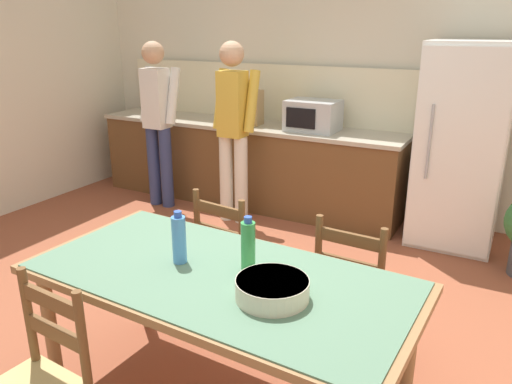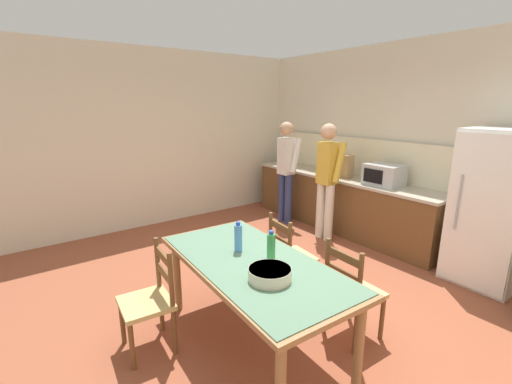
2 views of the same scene
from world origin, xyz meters
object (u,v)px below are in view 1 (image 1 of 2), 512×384
(paper_bag, at_px, (250,107))
(person_at_counter, at_px, (233,124))
(refrigerator, at_px, (462,147))
(chair_side_far_right, at_px, (355,290))
(microwave, at_px, (313,116))
(bottle_near_centre, at_px, (179,239))
(chair_side_far_left, at_px, (232,256))
(person_at_sink, at_px, (158,117))
(bottle_off_centre, at_px, (248,245))
(dining_table, at_px, (219,288))
(serving_bowl, at_px, (272,288))

(paper_bag, xyz_separation_m, person_at_counter, (0.09, -0.51, -0.08))
(refrigerator, xyz_separation_m, person_at_counter, (-2.01, -0.50, 0.10))
(paper_bag, relative_size, chair_side_far_right, 0.40)
(chair_side_far_right, bearing_deg, microwave, -58.53)
(bottle_near_centre, height_order, person_at_counter, person_at_counter)
(chair_side_far_right, xyz_separation_m, chair_side_far_left, (-0.85, 0.04, 0.00))
(bottle_near_centre, relative_size, person_at_sink, 0.16)
(chair_side_far_left, bearing_deg, bottle_off_centre, 133.35)
(person_at_sink, bearing_deg, bottle_off_centre, -133.51)
(dining_table, bearing_deg, refrigerator, 75.29)
(serving_bowl, distance_m, person_at_sink, 3.49)
(serving_bowl, distance_m, chair_side_far_right, 0.91)
(person_at_counter, bearing_deg, dining_table, -150.79)
(dining_table, bearing_deg, paper_bag, 116.12)
(dining_table, bearing_deg, chair_side_far_left, 116.96)
(dining_table, distance_m, bottle_off_centre, 0.25)
(microwave, bearing_deg, chair_side_far_left, -82.19)
(microwave, bearing_deg, bottle_near_centre, -81.15)
(bottle_off_centre, xyz_separation_m, person_at_sink, (-2.32, 2.20, 0.08))
(chair_side_far_right, bearing_deg, person_at_counter, -38.93)
(serving_bowl, bearing_deg, paper_bag, 120.49)
(chair_side_far_left, bearing_deg, dining_table, 123.66)
(paper_bag, xyz_separation_m, dining_table, (1.37, -2.80, -0.38))
(chair_side_far_right, distance_m, person_at_sink, 3.15)
(person_at_sink, bearing_deg, chair_side_far_left, -130.15)
(bottle_off_centre, xyz_separation_m, chair_side_far_right, (0.36, 0.62, -0.45))
(refrigerator, relative_size, person_at_counter, 1.01)
(chair_side_far_left, height_order, person_at_sink, person_at_sink)
(refrigerator, distance_m, microwave, 1.41)
(bottle_near_centre, distance_m, serving_bowl, 0.57)
(bottle_near_centre, xyz_separation_m, person_at_sink, (-1.98, 2.30, 0.08))
(bottle_off_centre, bearing_deg, person_at_sink, 136.49)
(serving_bowl, relative_size, chair_side_far_left, 0.35)
(paper_bag, xyz_separation_m, chair_side_far_left, (0.98, -2.03, -0.63))
(serving_bowl, height_order, chair_side_far_left, chair_side_far_left)
(microwave, relative_size, person_at_counter, 0.28)
(chair_side_far_right, bearing_deg, person_at_sink, -27.57)
(bottle_near_centre, relative_size, chair_side_far_left, 0.30)
(microwave, relative_size, person_at_sink, 0.29)
(refrigerator, height_order, serving_bowl, refrigerator)
(dining_table, height_order, person_at_counter, person_at_counter)
(refrigerator, height_order, paper_bag, refrigerator)
(bottle_off_centre, distance_m, chair_side_far_right, 0.85)
(chair_side_far_right, relative_size, person_at_sink, 0.52)
(microwave, xyz_separation_m, serving_bowl, (0.99, -2.89, -0.22))
(chair_side_far_right, height_order, person_at_counter, person_at_counter)
(chair_side_far_right, bearing_deg, paper_bag, -45.54)
(dining_table, bearing_deg, bottle_off_centre, 47.86)
(microwave, xyz_separation_m, person_at_counter, (-0.61, -0.52, -0.05))
(microwave, bearing_deg, refrigerator, -0.77)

